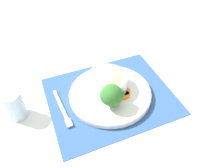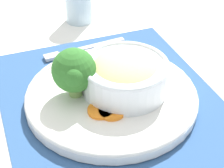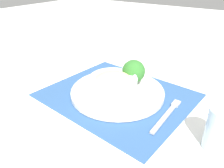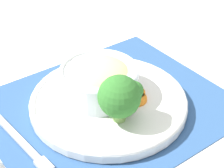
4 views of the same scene
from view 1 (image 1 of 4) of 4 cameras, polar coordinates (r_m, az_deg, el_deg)
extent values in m
plane|color=white|center=(0.82, -0.43, -3.16)|extent=(4.00, 4.00, 0.00)
cube|color=#2D5184|center=(0.82, -0.43, -3.06)|extent=(0.48, 0.42, 0.00)
cylinder|color=white|center=(0.81, -0.43, -2.58)|extent=(0.30, 0.30, 0.02)
torus|color=white|center=(0.80, -0.44, -2.19)|extent=(0.30, 0.30, 0.01)
cylinder|color=silver|center=(0.80, -1.37, 0.32)|extent=(0.15, 0.15, 0.05)
torus|color=silver|center=(0.78, -1.40, 1.72)|extent=(0.15, 0.15, 0.01)
ellipsoid|color=beige|center=(0.79, -1.38, 1.01)|extent=(0.12, 0.12, 0.06)
cylinder|color=#759E51|center=(0.75, -0.11, -5.01)|extent=(0.02, 0.02, 0.02)
sphere|color=#2D6B28|center=(0.72, -0.11, -2.94)|extent=(0.08, 0.08, 0.08)
sphere|color=#2D6B28|center=(0.72, 1.72, -2.54)|extent=(0.03, 0.03, 0.03)
sphere|color=#2D6B28|center=(0.72, -1.74, -2.86)|extent=(0.03, 0.03, 0.03)
cylinder|color=orange|center=(0.79, 3.14, -2.87)|extent=(0.04, 0.04, 0.01)
cylinder|color=orange|center=(0.80, 3.26, -1.91)|extent=(0.04, 0.04, 0.01)
cylinder|color=silver|center=(0.79, -24.14, -5.08)|extent=(0.07, 0.07, 0.10)
cylinder|color=silver|center=(0.80, -23.76, -5.96)|extent=(0.06, 0.06, 0.06)
cube|color=#B7B7BC|center=(0.79, -13.03, -5.94)|extent=(0.01, 0.18, 0.01)
cube|color=#B7B7BC|center=(0.74, -11.20, -10.00)|extent=(0.02, 0.03, 0.01)
camera|label=2|loc=(0.79, 43.72, 20.34)|focal=60.00mm
camera|label=3|loc=(1.04, -35.22, 24.24)|focal=35.00mm
camera|label=4|loc=(0.19, -53.71, -30.48)|focal=60.00mm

